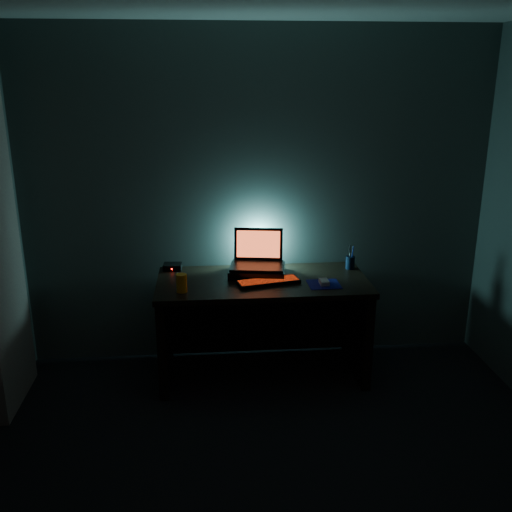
{
  "coord_description": "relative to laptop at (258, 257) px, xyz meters",
  "views": [
    {
      "loc": [
        -0.38,
        -2.18,
        2.13
      ],
      "look_at": [
        -0.05,
        1.57,
        0.94
      ],
      "focal_mm": 40.0,
      "sensor_mm": 36.0,
      "label": 1
    }
  ],
  "objects": [
    {
      "name": "laptop",
      "position": [
        0.0,
        0.0,
        0.0
      ],
      "size": [
        0.42,
        0.34,
        0.26
      ],
      "rotation": [
        0.0,
        0.0,
        -0.16
      ],
      "color": "black",
      "rests_on": "riser"
    },
    {
      "name": "pen_cup",
      "position": [
        0.7,
        0.03,
        -0.07
      ],
      "size": [
        0.08,
        0.08,
        0.1
      ],
      "primitive_type": "cylinder",
      "rotation": [
        0.0,
        0.0,
        -0.2
      ],
      "color": "black",
      "rests_on": "desk"
    },
    {
      "name": "keyboard",
      "position": [
        0.05,
        -0.24,
        -0.11
      ],
      "size": [
        0.46,
        0.23,
        0.03
      ],
      "rotation": [
        0.0,
        0.0,
        0.22
      ],
      "color": "black",
      "rests_on": "desk"
    },
    {
      "name": "riser",
      "position": [
        -0.01,
        -0.05,
        -0.09
      ],
      "size": [
        0.44,
        0.36,
        0.06
      ],
      "primitive_type": "cube",
      "rotation": [
        0.0,
        0.0,
        -0.16
      ],
      "color": "black",
      "rests_on": "desk"
    },
    {
      "name": "desk",
      "position": [
        0.02,
        -0.11,
        -0.38
      ],
      "size": [
        1.5,
        0.7,
        0.75
      ],
      "color": "black",
      "rests_on": "ground"
    },
    {
      "name": "juice_glass",
      "position": [
        -0.54,
        -0.35,
        -0.06
      ],
      "size": [
        0.07,
        0.07,
        0.12
      ],
      "primitive_type": "cylinder",
      "rotation": [
        0.0,
        0.0,
        0.01
      ],
      "color": "orange",
      "rests_on": "desk"
    },
    {
      "name": "mousepad",
      "position": [
        0.44,
        -0.29,
        -0.12
      ],
      "size": [
        0.22,
        0.2,
        0.0
      ],
      "primitive_type": "cube",
      "rotation": [
        0.0,
        0.0,
        0.02
      ],
      "color": "#0B0B51",
      "rests_on": "desk"
    },
    {
      "name": "mouse",
      "position": [
        0.44,
        -0.29,
        -0.1
      ],
      "size": [
        0.06,
        0.1,
        0.03
      ],
      "primitive_type": "cube",
      "rotation": [
        0.0,
        0.0,
        0.02
      ],
      "color": "#929398",
      "rests_on": "mousepad"
    },
    {
      "name": "router",
      "position": [
        -0.63,
        0.13,
        -0.1
      ],
      "size": [
        0.14,
        0.12,
        0.04
      ],
      "rotation": [
        0.0,
        0.0,
        -0.06
      ],
      "color": "black",
      "rests_on": "desk"
    },
    {
      "name": "room",
      "position": [
        0.02,
        -1.78,
        0.38
      ],
      "size": [
        3.5,
        4.0,
        2.5
      ],
      "color": "black",
      "rests_on": "ground"
    }
  ]
}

